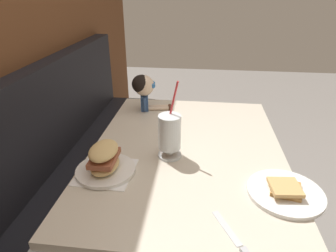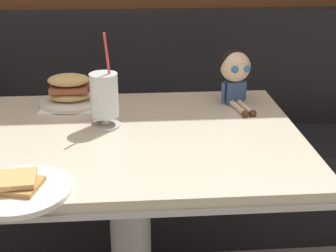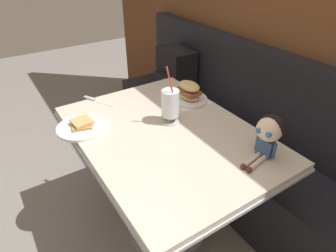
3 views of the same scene
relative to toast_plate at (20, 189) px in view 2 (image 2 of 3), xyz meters
The scene contains 6 objects.
booth_bench 1.09m from the toast_plate, 74.95° to the left, with size 2.60×0.48×1.00m.
diner_table 0.48m from the toast_plate, 52.59° to the left, with size 1.11×0.81×0.74m.
toast_plate is the anchor object (origin of this frame).
milkshake_glass 0.46m from the toast_plate, 64.89° to the left, with size 0.10×0.10×0.31m.
sandwich_plate 0.63m from the toast_plate, 85.28° to the left, with size 0.22×0.22×0.12m.
seated_doll 0.89m from the toast_plate, 42.56° to the left, with size 0.13×0.23×0.20m.
Camera 2 is at (0.02, -1.21, 1.34)m, focal length 51.22 mm.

